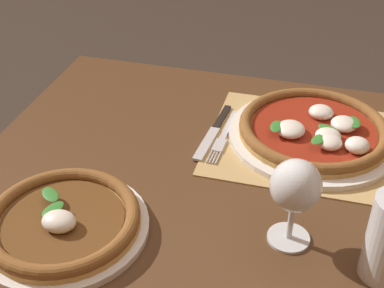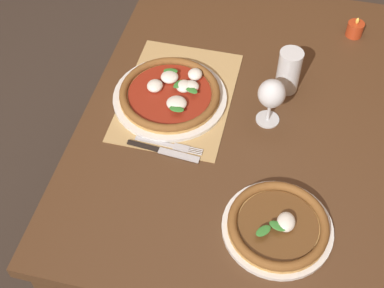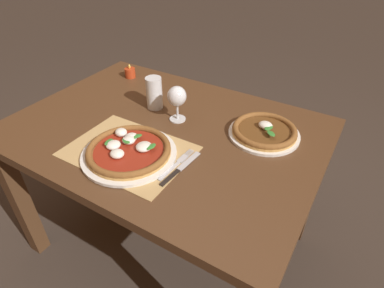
{
  "view_description": "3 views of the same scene",
  "coord_description": "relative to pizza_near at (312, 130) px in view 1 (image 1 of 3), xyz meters",
  "views": [
    {
      "loc": [
        -0.0,
        0.73,
        1.37
      ],
      "look_at": [
        0.2,
        -0.03,
        0.82
      ],
      "focal_mm": 50.0,
      "sensor_mm": 36.0,
      "label": 1
    },
    {
      "loc": [
        1.09,
        0.11,
        1.93
      ],
      "look_at": [
        0.2,
        -0.1,
        0.8
      ],
      "focal_mm": 50.0,
      "sensor_mm": 36.0,
      "label": 2
    },
    {
      "loc": [
        0.67,
        -0.89,
        1.47
      ],
      "look_at": [
        0.2,
        -0.11,
        0.8
      ],
      "focal_mm": 30.0,
      "sensor_mm": 36.0,
      "label": 3
    }
  ],
  "objects": [
    {
      "name": "paper_placemat",
      "position": [
        -0.02,
        0.02,
        -0.02
      ],
      "size": [
        0.45,
        0.33,
        0.0
      ],
      "primitive_type": "cube",
      "color": "tan",
      "rests_on": "dining_table"
    },
    {
      "name": "pizza_far",
      "position": [
        0.38,
        0.38,
        -0.0
      ],
      "size": [
        0.28,
        0.28,
        0.05
      ],
      "color": "silver",
      "rests_on": "dining_table"
    },
    {
      "name": "wine_glass",
      "position": [
        0.01,
        0.3,
        0.08
      ],
      "size": [
        0.08,
        0.08,
        0.16
      ],
      "color": "silver",
      "rests_on": "dining_table"
    },
    {
      "name": "pizza_near",
      "position": [
        0.0,
        0.0,
        0.0
      ],
      "size": [
        0.35,
        0.35,
        0.05
      ],
      "color": "silver",
      "rests_on": "paper_placemat"
    },
    {
      "name": "knife",
      "position": [
        0.2,
        0.03,
        -0.02
      ],
      "size": [
        0.03,
        0.22,
        0.01
      ],
      "color": "black",
      "rests_on": "paper_placemat"
    },
    {
      "name": "fork",
      "position": [
        0.18,
        0.04,
        -0.02
      ],
      "size": [
        0.02,
        0.2,
        0.0
      ],
      "color": "#B7B7BC",
      "rests_on": "paper_placemat"
    },
    {
      "name": "dining_table",
      "position": [
        0.0,
        0.22,
        -0.13
      ],
      "size": [
        1.28,
        0.92,
        0.74
      ],
      "color": "#4C301C",
      "rests_on": "ground"
    }
  ]
}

